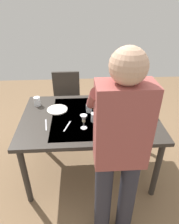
{
  "coord_description": "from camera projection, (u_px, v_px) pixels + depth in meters",
  "views": [
    {
      "loc": [
        0.11,
        1.82,
        1.93
      ],
      "look_at": [
        0.0,
        0.0,
        0.82
      ],
      "focal_mm": 32.15,
      "sensor_mm": 36.0,
      "label": 1
    }
  ],
  "objects": [
    {
      "name": "dining_table",
      "position": [
        90.0,
        122.0,
        2.2
      ],
      "size": [
        1.46,
        1.0,
        0.77
      ],
      "color": "#332D28",
      "rests_on": "ground_plane"
    },
    {
      "name": "ground_plane",
      "position": [
        90.0,
        167.0,
        2.56
      ],
      "size": [
        6.0,
        6.0,
        0.0
      ],
      "primitive_type": "plane",
      "color": "#846647"
    },
    {
      "name": "wine_bottle",
      "position": [
        143.0,
        103.0,
        2.18
      ],
      "size": [
        0.07,
        0.07,
        0.3
      ],
      "color": "black",
      "rests_on": "dining_table"
    },
    {
      "name": "water_cup_far_right",
      "position": [
        99.0,
        109.0,
        2.2
      ],
      "size": [
        0.08,
        0.08,
        0.09
      ],
      "primitive_type": "cylinder",
      "color": "silver",
      "rests_on": "dining_table"
    },
    {
      "name": "serving_bowl_pasta",
      "position": [
        122.0,
        121.0,
        2.02
      ],
      "size": [
        0.3,
        0.3,
        0.07
      ],
      "color": "white",
      "rests_on": "dining_table"
    },
    {
      "name": "chair_near",
      "position": [
        67.0,
        99.0,
        3.03
      ],
      "size": [
        0.4,
        0.4,
        0.91
      ],
      "color": "black",
      "rests_on": "ground_plane"
    },
    {
      "name": "wine_glass_right",
      "position": [
        113.0,
        96.0,
        2.33
      ],
      "size": [
        0.07,
        0.07,
        0.15
      ],
      "color": "white",
      "rests_on": "dining_table"
    },
    {
      "name": "water_cup_near_right",
      "position": [
        37.0,
        101.0,
        2.34
      ],
      "size": [
        0.08,
        0.08,
        0.11
      ],
      "primitive_type": "cylinder",
      "color": "silver",
      "rests_on": "dining_table"
    },
    {
      "name": "wine_glass_left",
      "position": [
        84.0,
        119.0,
        1.92
      ],
      "size": [
        0.07,
        0.07,
        0.15
      ],
      "color": "white",
      "rests_on": "dining_table"
    },
    {
      "name": "table_knife",
      "position": [
        46.0,
        125.0,
        2.02
      ],
      "size": [
        0.04,
        0.2,
        0.0
      ],
      "primitive_type": "cube",
      "rotation": [
        0.0,
        0.0,
        0.15
      ],
      "color": "silver",
      "rests_on": "dining_table"
    },
    {
      "name": "table_fork",
      "position": [
        67.0,
        126.0,
        1.99
      ],
      "size": [
        0.07,
        0.17,
        0.0
      ],
      "primitive_type": "cube",
      "rotation": [
        0.0,
        0.0,
        -0.33
      ],
      "color": "silver",
      "rests_on": "dining_table"
    },
    {
      "name": "water_cup_far_left",
      "position": [
        89.0,
        108.0,
        2.22
      ],
      "size": [
        0.07,
        0.07,
        0.09
      ],
      "primitive_type": "cylinder",
      "color": "silver",
      "rests_on": "dining_table"
    },
    {
      "name": "dinner_plate_near",
      "position": [
        57.0,
        110.0,
        2.27
      ],
      "size": [
        0.23,
        0.23,
        0.01
      ],
      "primitive_type": "cylinder",
      "color": "white",
      "rests_on": "dining_table"
    },
    {
      "name": "water_cup_near_left",
      "position": [
        94.0,
        117.0,
        2.05
      ],
      "size": [
        0.07,
        0.07,
        0.09
      ],
      "primitive_type": "cylinder",
      "color": "silver",
      "rests_on": "dining_table"
    },
    {
      "name": "person_server",
      "position": [
        119.0,
        150.0,
        1.42
      ],
      "size": [
        0.42,
        0.61,
        1.69
      ],
      "color": "#2D2D38",
      "rests_on": "ground_plane"
    }
  ]
}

